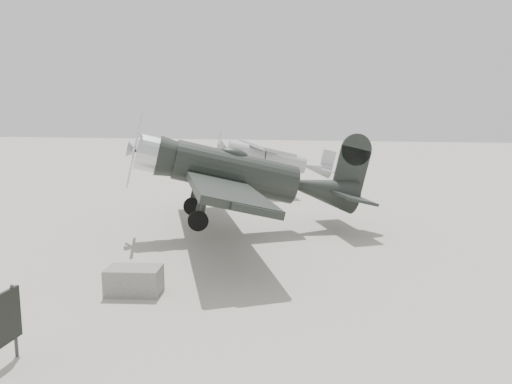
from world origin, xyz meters
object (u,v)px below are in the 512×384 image
equipment_block (134,280)px  lowwing_monoplane (246,176)px  highwing_monoplane (272,155)px  sign_board (2,321)px

equipment_block → lowwing_monoplane: bearing=82.7°
highwing_monoplane → sign_board: 26.16m
lowwing_monoplane → highwing_monoplane: bearing=73.0°
highwing_monoplane → sign_board: highwing_monoplane is taller
highwing_monoplane → equipment_block: 22.08m
highwing_monoplane → sign_board: (0.73, -26.12, -1.20)m
equipment_block → sign_board: size_ratio=0.97×
sign_board → equipment_block: bearing=78.6°
equipment_block → sign_board: (-0.50, -4.14, 0.52)m
highwing_monoplane → equipment_block: highwing_monoplane is taller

